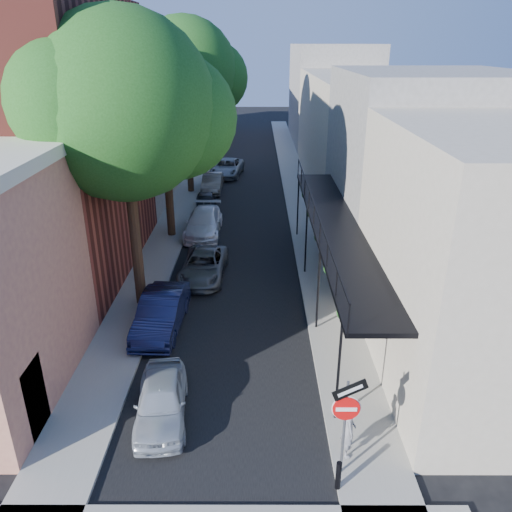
{
  "coord_description": "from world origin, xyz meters",
  "views": [
    {
      "loc": [
        1.03,
        -8.46,
        10.13
      ],
      "look_at": [
        1.0,
        8.62,
        2.8
      ],
      "focal_mm": 35.0,
      "sensor_mm": 36.0,
      "label": 1
    }
  ],
  "objects_px": {
    "bollard": "(338,475)",
    "parked_car_d": "(204,223)",
    "oak_far": "(192,73)",
    "sign_post": "(346,412)",
    "parked_car_g": "(227,168)",
    "parked_car_a": "(161,400)",
    "parked_car_e": "(206,202)",
    "parked_car_b": "(161,313)",
    "pedestrian": "(348,430)",
    "parked_car_f": "(212,183)",
    "oak_near": "(136,110)",
    "parked_car_c": "(203,266)",
    "oak_mid": "(171,107)"
  },
  "relations": [
    {
      "from": "parked_car_a",
      "to": "oak_near",
      "type": "bearing_deg",
      "value": 96.89
    },
    {
      "from": "sign_post",
      "to": "bollard",
      "type": "xyz_separation_m",
      "value": [
        -0.16,
        -0.47,
        -1.52
      ]
    },
    {
      "from": "parked_car_b",
      "to": "sign_post",
      "type": "bearing_deg",
      "value": -48.15
    },
    {
      "from": "bollard",
      "to": "parked_car_d",
      "type": "bearing_deg",
      "value": 105.66
    },
    {
      "from": "parked_car_a",
      "to": "parked_car_e",
      "type": "xyz_separation_m",
      "value": [
        -0.55,
        19.55,
        -0.04
      ]
    },
    {
      "from": "sign_post",
      "to": "bollard",
      "type": "height_order",
      "value": "sign_post"
    },
    {
      "from": "oak_far",
      "to": "parked_car_e",
      "type": "distance_m",
      "value": 9.01
    },
    {
      "from": "parked_car_f",
      "to": "parked_car_b",
      "type": "bearing_deg",
      "value": -90.87
    },
    {
      "from": "pedestrian",
      "to": "parked_car_b",
      "type": "bearing_deg",
      "value": 41.63
    },
    {
      "from": "bollard",
      "to": "parked_car_b",
      "type": "distance_m",
      "value": 9.39
    },
    {
      "from": "sign_post",
      "to": "parked_car_g",
      "type": "height_order",
      "value": "sign_post"
    },
    {
      "from": "bollard",
      "to": "oak_near",
      "type": "relative_size",
      "value": 0.07
    },
    {
      "from": "sign_post",
      "to": "parked_car_b",
      "type": "xyz_separation_m",
      "value": [
        -5.76,
        7.07,
        -1.33
      ]
    },
    {
      "from": "bollard",
      "to": "oak_far",
      "type": "relative_size",
      "value": 0.07
    },
    {
      "from": "sign_post",
      "to": "oak_near",
      "type": "relative_size",
      "value": 0.26
    },
    {
      "from": "oak_far",
      "to": "oak_mid",
      "type": "bearing_deg",
      "value": -90.41
    },
    {
      "from": "parked_car_a",
      "to": "parked_car_e",
      "type": "relative_size",
      "value": 1.08
    },
    {
      "from": "sign_post",
      "to": "parked_car_d",
      "type": "relative_size",
      "value": 0.63
    },
    {
      "from": "oak_near",
      "to": "parked_car_e",
      "type": "height_order",
      "value": "oak_near"
    },
    {
      "from": "oak_mid",
      "to": "oak_far",
      "type": "height_order",
      "value": "oak_far"
    },
    {
      "from": "parked_car_a",
      "to": "parked_car_c",
      "type": "bearing_deg",
      "value": 82.29
    },
    {
      "from": "parked_car_e",
      "to": "parked_car_f",
      "type": "relative_size",
      "value": 0.84
    },
    {
      "from": "parked_car_d",
      "to": "parked_car_e",
      "type": "height_order",
      "value": "parked_car_d"
    },
    {
      "from": "sign_post",
      "to": "pedestrian",
      "type": "bearing_deg",
      "value": 69.66
    },
    {
      "from": "bollard",
      "to": "oak_far",
      "type": "distance_m",
      "value": 28.58
    },
    {
      "from": "oak_far",
      "to": "parked_car_d",
      "type": "xyz_separation_m",
      "value": [
        1.35,
        -8.92,
        -7.57
      ]
    },
    {
      "from": "parked_car_e",
      "to": "pedestrian",
      "type": "height_order",
      "value": "pedestrian"
    },
    {
      "from": "sign_post",
      "to": "parked_car_f",
      "type": "xyz_separation_m",
      "value": [
        -5.4,
        26.3,
        -1.38
      ]
    },
    {
      "from": "bollard",
      "to": "parked_car_d",
      "type": "distance_m",
      "value": 18.53
    },
    {
      "from": "sign_post",
      "to": "bollard",
      "type": "bearing_deg",
      "value": -108.56
    },
    {
      "from": "oak_mid",
      "to": "parked_car_d",
      "type": "height_order",
      "value": "oak_mid"
    },
    {
      "from": "bollard",
      "to": "oak_far",
      "type": "xyz_separation_m",
      "value": [
        -6.35,
        26.77,
        7.74
      ]
    },
    {
      "from": "sign_post",
      "to": "oak_far",
      "type": "bearing_deg",
      "value": 103.91
    },
    {
      "from": "parked_car_b",
      "to": "parked_car_f",
      "type": "distance_m",
      "value": 19.24
    },
    {
      "from": "sign_post",
      "to": "parked_car_d",
      "type": "distance_m",
      "value": 18.17
    },
    {
      "from": "oak_near",
      "to": "parked_car_c",
      "type": "height_order",
      "value": "oak_near"
    },
    {
      "from": "parked_car_c",
      "to": "pedestrian",
      "type": "xyz_separation_m",
      "value": [
        4.85,
        -11.0,
        0.32
      ]
    },
    {
      "from": "sign_post",
      "to": "parked_car_a",
      "type": "bearing_deg",
      "value": 156.16
    },
    {
      "from": "parked_car_e",
      "to": "parked_car_f",
      "type": "bearing_deg",
      "value": 84.08
    },
    {
      "from": "parked_car_a",
      "to": "parked_car_e",
      "type": "height_order",
      "value": "parked_car_a"
    },
    {
      "from": "parked_car_f",
      "to": "parked_car_g",
      "type": "relative_size",
      "value": 0.82
    },
    {
      "from": "parked_car_b",
      "to": "parked_car_g",
      "type": "bearing_deg",
      "value": 89.81
    },
    {
      "from": "parked_car_c",
      "to": "parked_car_f",
      "type": "relative_size",
      "value": 1.08
    },
    {
      "from": "oak_mid",
      "to": "parked_car_f",
      "type": "distance_m",
      "value": 11.14
    },
    {
      "from": "sign_post",
      "to": "pedestrian",
      "type": "xyz_separation_m",
      "value": [
        0.24,
        0.65,
        -1.13
      ]
    },
    {
      "from": "oak_far",
      "to": "parked_car_d",
      "type": "relative_size",
      "value": 2.5
    },
    {
      "from": "parked_car_f",
      "to": "parked_car_g",
      "type": "height_order",
      "value": "parked_car_g"
    },
    {
      "from": "parked_car_c",
      "to": "sign_post",
      "type": "bearing_deg",
      "value": -65.32
    },
    {
      "from": "bollard",
      "to": "parked_car_f",
      "type": "height_order",
      "value": "parked_car_f"
    },
    {
      "from": "parked_car_b",
      "to": "parked_car_g",
      "type": "xyz_separation_m",
      "value": [
        1.2,
        23.94,
        -0.03
      ]
    }
  ]
}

